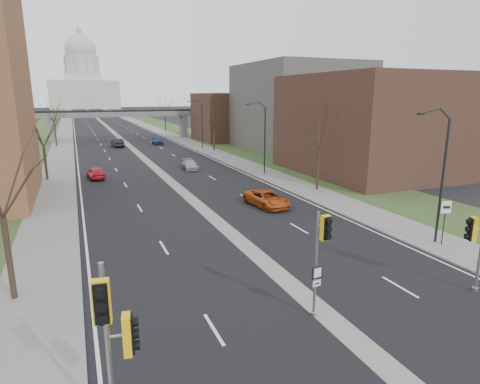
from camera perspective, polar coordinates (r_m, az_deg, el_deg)
ground at (r=18.25m, az=14.35°, el=-18.37°), size 700.00×700.00×0.00m
road_surface at (r=162.77m, az=-19.19°, el=9.48°), size 20.00×600.00×0.01m
median_strip at (r=162.77m, az=-19.19°, el=9.48°), size 1.20×600.00×0.02m
sidewalk_right at (r=163.92m, az=-14.96°, el=9.81°), size 4.00×600.00×0.12m
sidewalk_left at (r=162.50m, az=-23.46°, el=9.13°), size 4.00×600.00×0.12m
grass_verge_right at (r=164.82m, az=-12.86°, el=9.94°), size 8.00×600.00×0.10m
grass_verge_left at (r=162.69m, az=-25.59°, el=8.93°), size 8.00×600.00×0.10m
commercial_block_near at (r=52.55m, az=17.76°, el=9.09°), size 16.00×20.00×12.00m
commercial_block_mid at (r=74.46m, az=8.21°, el=11.88°), size 18.00×22.00×15.00m
commercial_block_far at (r=88.21m, az=-1.32°, el=10.63°), size 14.00×14.00×10.00m
pedestrian_bridge at (r=92.83m, az=-16.63°, el=10.13°), size 34.00×3.00×6.45m
capitol at (r=332.47m, az=-21.38°, el=14.24°), size 48.00×42.00×55.75m
streetlight_near at (r=27.65m, az=26.32°, el=6.84°), size 2.61×0.20×8.70m
streetlight_mid at (r=48.86m, az=2.72°, el=10.54°), size 2.61×0.20×8.70m
streetlight_far at (r=73.22m, az=-6.09°, el=11.48°), size 2.61×0.20×8.70m
tree_left_b at (r=50.42m, az=-26.42°, el=8.43°), size 6.75×6.75×8.81m
tree_left_c at (r=84.31m, az=-25.08°, el=10.64°), size 7.65×7.65×9.99m
tree_right_a at (r=41.13m, az=11.28°, el=9.28°), size 7.20×7.20×9.40m
tree_right_b at (r=71.02m, az=-3.79°, el=10.55°), size 6.30×6.30×8.22m
tree_right_c at (r=109.60m, az=-10.66°, el=12.05°), size 7.65×7.65×9.99m
signal_pole_left at (r=11.67m, az=-17.53°, el=-18.21°), size 1.06×0.91×5.35m
signal_pole_median at (r=17.28m, az=11.46°, el=-7.66°), size 0.56×0.79×4.81m
speed_limit_sign at (r=28.72m, az=27.13°, el=-2.90°), size 0.60×0.25×2.92m
car_left_near at (r=49.95m, az=-19.85°, el=2.59°), size 2.10×4.31×1.41m
car_left_far at (r=79.97m, az=-17.03°, el=6.71°), size 2.08×4.93×1.58m
car_right_near at (r=35.32m, az=3.81°, el=-0.92°), size 2.91×5.31×1.41m
car_right_mid at (r=53.38m, az=-7.11°, el=3.85°), size 2.01×4.33×1.22m
car_right_far at (r=82.65m, az=-11.68°, el=7.21°), size 1.96×4.59×1.54m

